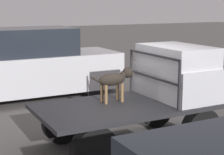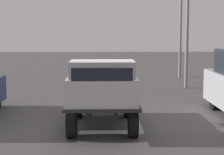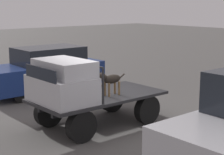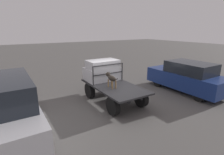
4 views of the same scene
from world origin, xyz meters
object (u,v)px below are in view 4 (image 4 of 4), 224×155
Objects in this scene: flatbed_truck at (114,90)px; dog at (111,78)px; parked_pickup_far at (3,110)px; parked_sedan at (187,77)px.

flatbed_truck is 3.82× the size of dog.
flatbed_truck is 4.75m from parked_pickup_far.
dog is 0.19× the size of parked_pickup_far.
flatbed_truck is 0.72× the size of parked_pickup_far.
parked_sedan reaches higher than dog.
parked_sedan reaches higher than flatbed_truck.
parked_sedan is 9.16m from parked_pickup_far.
parked_pickup_far reaches higher than flatbed_truck.
parked_pickup_far reaches higher than dog.
flatbed_truck is 0.79m from dog.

